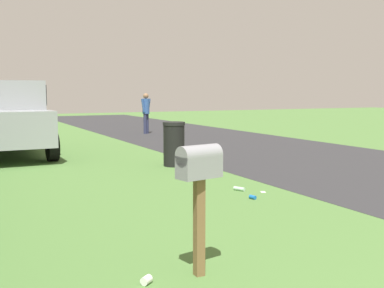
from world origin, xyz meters
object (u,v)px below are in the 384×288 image
(mailbox, at_px, (199,173))
(pickup_truck, at_px, (5,117))
(pedestrian, at_px, (146,110))
(trash_bin, at_px, (174,144))

(mailbox, relative_size, pickup_truck, 0.26)
(mailbox, bearing_deg, pedestrian, -30.33)
(mailbox, bearing_deg, pickup_truck, -6.00)
(mailbox, distance_m, pickup_truck, 9.96)
(pickup_truck, bearing_deg, pedestrian, 129.18)
(pickup_truck, relative_size, pedestrian, 2.82)
(pickup_truck, xyz_separation_m, pedestrian, (5.02, -6.06, -0.09))
(mailbox, distance_m, trash_bin, 6.85)
(pickup_truck, height_order, pedestrian, pickup_truck)
(mailbox, distance_m, pedestrian, 15.79)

